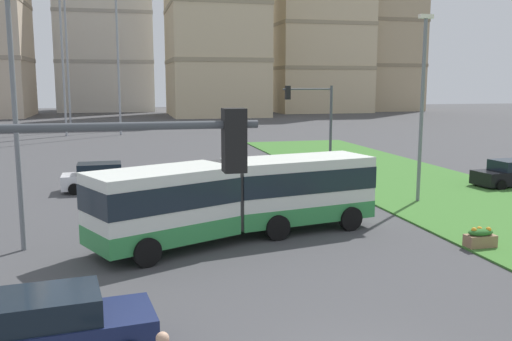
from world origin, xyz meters
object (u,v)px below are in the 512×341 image
(apartment_tower_westcentre, at_px, (104,17))
(flower_planter_2, at_px, (480,237))
(streetlight_left, at_px, (15,113))
(articulated_bus, at_px, (239,197))
(apartment_tower_centre, at_px, (215,10))
(traffic_light_far_right, at_px, (316,117))
(apartment_tower_eastcentre, at_px, (318,6))
(streetlight_median, at_px, (422,102))
(apartment_tower_east, at_px, (373,24))
(car_navy_sedan, at_px, (50,329))
(car_black_sedan, at_px, (511,174))
(car_white_van, at_px, (102,177))
(traffic_light_near_left, at_px, (26,259))

(apartment_tower_westcentre, bearing_deg, flower_planter_2, -81.80)
(flower_planter_2, bearing_deg, streetlight_left, 167.02)
(articulated_bus, distance_m, apartment_tower_centre, 84.36)
(traffic_light_far_right, xyz_separation_m, apartment_tower_eastcentre, (28.34, 79.00, 17.19))
(streetlight_median, height_order, apartment_tower_centre, apartment_tower_centre)
(streetlight_median, xyz_separation_m, apartment_tower_eastcentre, (25.06, 85.49, 16.08))
(streetlight_median, xyz_separation_m, apartment_tower_east, (38.51, 88.39, 13.17))
(apartment_tower_westcentre, bearing_deg, articulated_bus, -86.09)
(car_navy_sedan, xyz_separation_m, apartment_tower_westcentre, (-1.04, 112.34, 18.78))
(traffic_light_far_right, xyz_separation_m, apartment_tower_east, (41.79, 81.90, 14.29))
(streetlight_left, xyz_separation_m, streetlight_median, (18.25, 4.09, 0.11))
(car_black_sedan, height_order, apartment_tower_east, apartment_tower_east)
(car_navy_sedan, distance_m, streetlight_median, 21.36)
(articulated_bus, relative_size, flower_planter_2, 10.84)
(flower_planter_2, bearing_deg, car_white_van, 133.09)
(car_navy_sedan, height_order, streetlight_left, streetlight_left)
(articulated_bus, bearing_deg, traffic_light_near_left, -111.33)
(car_navy_sedan, bearing_deg, apartment_tower_eastcentre, 67.25)
(car_navy_sedan, xyz_separation_m, apartment_tower_centre, (18.75, 90.37, 18.11))
(traffic_light_far_right, relative_size, streetlight_median, 0.63)
(traffic_light_far_right, height_order, apartment_tower_centre, apartment_tower_centre)
(flower_planter_2, xyz_separation_m, streetlight_left, (-16.35, 3.77, 4.58))
(articulated_bus, height_order, traffic_light_far_right, traffic_light_far_right)
(articulated_bus, relative_size, streetlight_median, 1.28)
(traffic_light_near_left, bearing_deg, traffic_light_far_right, 63.44)
(apartment_tower_eastcentre, bearing_deg, streetlight_median, -106.33)
(streetlight_left, bearing_deg, car_navy_sedan, -77.73)
(car_white_van, distance_m, streetlight_median, 17.81)
(car_white_van, height_order, traffic_light_near_left, traffic_light_near_left)
(articulated_bus, bearing_deg, car_navy_sedan, -124.61)
(streetlight_left, bearing_deg, flower_planter_2, -12.98)
(streetlight_left, bearing_deg, articulated_bus, -1.77)
(articulated_bus, height_order, streetlight_median, streetlight_median)
(flower_planter_2, relative_size, streetlight_median, 0.12)
(apartment_tower_centre, bearing_deg, car_white_van, -104.56)
(articulated_bus, bearing_deg, car_black_sedan, 21.47)
(traffic_light_near_left, height_order, streetlight_median, streetlight_median)
(car_black_sedan, height_order, apartment_tower_eastcentre, apartment_tower_eastcentre)
(flower_planter_2, relative_size, traffic_light_far_right, 0.19)
(car_navy_sedan, bearing_deg, apartment_tower_centre, 78.28)
(traffic_light_far_right, bearing_deg, car_navy_sedan, -123.59)
(car_white_van, height_order, apartment_tower_westcentre, apartment_tower_westcentre)
(car_white_van, distance_m, traffic_light_far_right, 12.94)
(car_white_van, bearing_deg, streetlight_median, -23.88)
(car_white_van, distance_m, apartment_tower_eastcentre, 90.82)
(streetlight_median, distance_m, apartment_tower_centre, 78.52)
(car_navy_sedan, xyz_separation_m, apartment_tower_eastcentre, (41.35, 98.59, 20.44))
(car_white_van, xyz_separation_m, streetlight_median, (15.79, -6.99, 4.36))
(apartment_tower_eastcentre, bearing_deg, car_black_sedan, -101.94)
(traffic_light_far_right, bearing_deg, apartment_tower_centre, 85.36)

